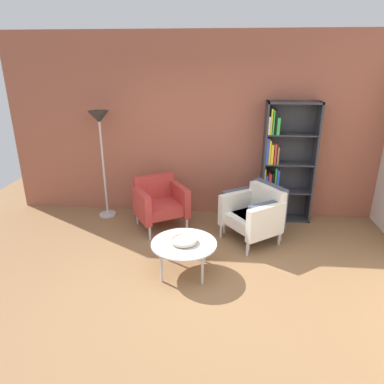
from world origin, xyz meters
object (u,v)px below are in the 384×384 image
object	(u,v)px
armchair_by_bookshelf	(160,201)
floor_lamp_torchiere	(100,130)
armchair_corner_red	(254,214)
armchair_spare_guest	(257,210)
bookshelf_tall	(282,166)
decorative_bowl	(184,240)
coffee_table_low	(184,245)

from	to	relation	value
armchair_by_bookshelf	floor_lamp_torchiere	world-z (taller)	floor_lamp_torchiere
armchair_corner_red	armchair_spare_guest	distance (m)	0.15
bookshelf_tall	armchair_by_bookshelf	world-z (taller)	bookshelf_tall
armchair_spare_guest	floor_lamp_torchiere	distance (m)	2.70
bookshelf_tall	decorative_bowl	size ratio (longest dim) A/B	5.94
bookshelf_tall	armchair_corner_red	world-z (taller)	bookshelf_tall
armchair_spare_guest	floor_lamp_torchiere	world-z (taller)	floor_lamp_torchiere
coffee_table_low	armchair_corner_red	size ratio (longest dim) A/B	0.84
armchair_by_bookshelf	floor_lamp_torchiere	bearing A→B (deg)	130.02
floor_lamp_torchiere	bookshelf_tall	bearing A→B (deg)	2.58
armchair_spare_guest	floor_lamp_torchiere	bearing A→B (deg)	-136.24
floor_lamp_torchiere	armchair_spare_guest	bearing A→B (deg)	-12.25
armchair_corner_red	coffee_table_low	bearing A→B (deg)	-82.03
bookshelf_tall	coffee_table_low	world-z (taller)	bookshelf_tall
decorative_bowl	armchair_spare_guest	distance (m)	1.41
decorative_bowl	bookshelf_tall	bearing A→B (deg)	50.92
decorative_bowl	floor_lamp_torchiere	distance (m)	2.38
bookshelf_tall	decorative_bowl	xyz separation A→B (m)	(-1.38, -1.69, -0.48)
coffee_table_low	armchair_spare_guest	world-z (taller)	armchair_spare_guest
armchair_by_bookshelf	armchair_corner_red	bearing A→B (deg)	-44.63
bookshelf_tall	floor_lamp_torchiere	size ratio (longest dim) A/B	1.09
coffee_table_low	floor_lamp_torchiere	distance (m)	2.41
armchair_by_bookshelf	armchair_spare_guest	world-z (taller)	same
armchair_corner_red	armchair_by_bookshelf	size ratio (longest dim) A/B	1.01
coffee_table_low	armchair_corner_red	world-z (taller)	armchair_corner_red
bookshelf_tall	armchair_spare_guest	bearing A→B (deg)	-122.66
bookshelf_tall	floor_lamp_torchiere	bearing A→B (deg)	-177.42
floor_lamp_torchiere	armchair_by_bookshelf	bearing A→B (deg)	-18.80
coffee_table_low	decorative_bowl	size ratio (longest dim) A/B	2.50
decorative_bowl	armchair_by_bookshelf	distance (m)	1.34
bookshelf_tall	armchair_by_bookshelf	bearing A→B (deg)	-166.46
floor_lamp_torchiere	decorative_bowl	bearing A→B (deg)	-46.61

